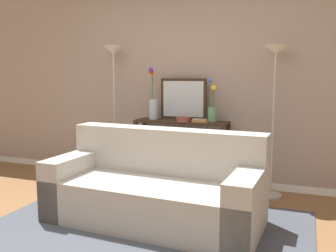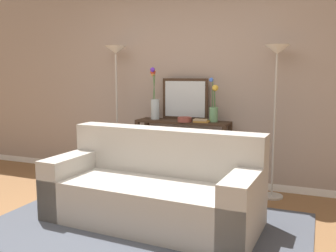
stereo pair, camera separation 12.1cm
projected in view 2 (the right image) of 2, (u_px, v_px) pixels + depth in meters
The scene contains 13 objects.
ground_plane at pixel (97, 250), 3.06m from camera, with size 16.00×16.00×0.02m, color brown.
back_wall at pixel (187, 74), 4.87m from camera, with size 12.00×0.15×2.87m.
area_rug at pixel (147, 226), 3.50m from camera, with size 2.93×1.85×0.01m.
couch at pixel (154, 190), 3.60m from camera, with size 2.07×0.98×0.88m.
console_table at pixel (183, 142), 4.69m from camera, with size 1.19×0.33×0.85m.
floor_lamp_left at pixel (116, 75), 4.92m from camera, with size 0.28×0.28×1.79m.
floor_lamp_right at pixel (276, 79), 4.15m from camera, with size 0.28×0.28×1.75m.
wall_mirror at pixel (185, 99), 4.75m from camera, with size 0.61×0.02×0.53m.
vase_tall_flowers at pixel (155, 102), 4.78m from camera, with size 0.12×0.11×0.67m.
vase_short_flowers at pixel (214, 107), 4.51m from camera, with size 0.12×0.12×0.54m.
fruit_bowl at pixel (185, 119), 4.54m from camera, with size 0.17×0.17×0.06m.
book_stack at pixel (201, 121), 4.49m from camera, with size 0.19×0.14×0.04m.
book_row_under_console at pixel (157, 178), 4.90m from camera, with size 0.26×0.17×0.13m.
Camera 2 is at (1.64, -2.44, 1.42)m, focal length 39.69 mm.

